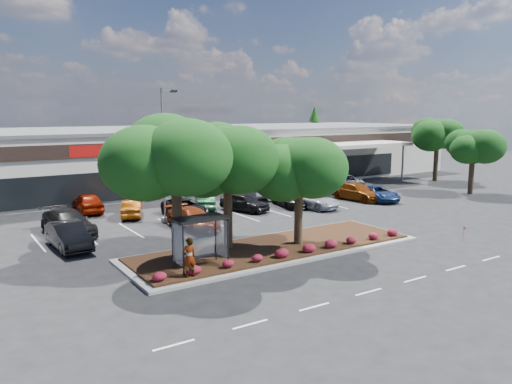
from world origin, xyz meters
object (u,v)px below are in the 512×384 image
light_pole (165,164)px  survey_stake (464,232)px  car_0 (68,236)px  car_1 (68,223)px

light_pole → survey_stake: size_ratio=9.74×
survey_stake → car_0: (-21.14, 12.02, 0.15)m
light_pole → survey_stake: 20.79m
survey_stake → car_0: car_0 is taller
survey_stake → car_1: (-20.38, 15.54, 0.17)m
survey_stake → car_1: car_1 is taller
car_0 → survey_stake: bearing=-32.1°
light_pole → survey_stake: bearing=-49.0°
car_0 → car_1: bearing=75.2°
light_pole → car_1: (-6.94, 0.11, -3.51)m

